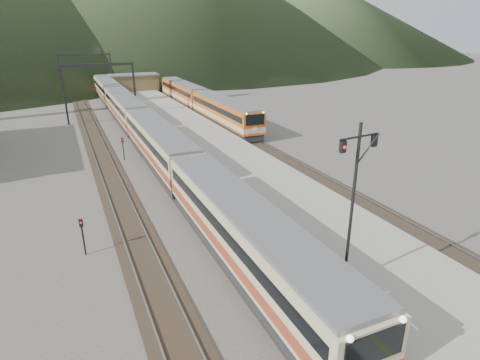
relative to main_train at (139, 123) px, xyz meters
name	(u,v)px	position (x,y,z in m)	size (l,w,h in m)	color
track_main	(146,145)	(0.00, -3.10, -1.93)	(2.60, 200.00, 0.23)	black
track_far	(99,150)	(-5.00, -3.10, -1.93)	(2.60, 200.00, 0.23)	black
track_second	(239,135)	(11.50, -3.10, -1.93)	(2.60, 200.00, 0.23)	black
platform	(199,140)	(5.60, -5.10, -1.50)	(8.00, 100.00, 1.00)	gray
gantry_near	(99,81)	(-2.85, 11.90, 3.59)	(9.55, 0.25, 8.00)	black
gantry_far	(86,67)	(-2.85, 36.90, 3.59)	(9.55, 0.25, 8.00)	black
station_shed	(134,82)	(5.60, 34.90, 0.57)	(9.40, 4.40, 3.10)	brown
hill_c	(278,5)	(110.00, 166.90, 23.00)	(160.00, 160.00, 50.00)	#2F4022
main_train	(139,123)	(0.00, 0.00, 0.00)	(2.90, 79.50, 3.54)	tan
second_train	(201,102)	(11.50, 11.37, -0.08)	(2.76, 37.64, 3.37)	#C25414
signal_mast	(354,192)	(3.05, -34.51, 3.69)	(2.19, 0.41, 7.76)	black
short_signal_b	(123,146)	(-3.03, -7.44, -0.54)	(0.25, 0.21, 2.27)	black
short_signal_c	(82,232)	(-7.96, -24.97, -0.54)	(0.23, 0.17, 2.27)	black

